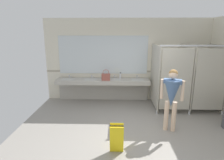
{
  "coord_description": "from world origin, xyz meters",
  "views": [
    {
      "loc": [
        -0.48,
        -4.11,
        2.38
      ],
      "look_at": [
        -0.61,
        0.85,
        1.14
      ],
      "focal_mm": 30.08,
      "sensor_mm": 36.0,
      "label": 1
    }
  ],
  "objects_px": {
    "handbag": "(106,77)",
    "wet_floor_sign": "(117,138)",
    "person_standing": "(172,93)",
    "soap_dispenser": "(120,76)"
  },
  "relations": [
    {
      "from": "handbag",
      "to": "wet_floor_sign",
      "type": "xyz_separation_m",
      "value": [
        0.38,
        -2.78,
        -0.64
      ]
    },
    {
      "from": "person_standing",
      "to": "soap_dispenser",
      "type": "relative_size",
      "value": 7.17
    },
    {
      "from": "handbag",
      "to": "wet_floor_sign",
      "type": "relative_size",
      "value": 0.63
    },
    {
      "from": "person_standing",
      "to": "wet_floor_sign",
      "type": "height_order",
      "value": "person_standing"
    },
    {
      "from": "handbag",
      "to": "person_standing",
      "type": "bearing_deg",
      "value": -47.44
    },
    {
      "from": "handbag",
      "to": "soap_dispenser",
      "type": "xyz_separation_m",
      "value": [
        0.5,
        0.32,
        -0.03
      ]
    },
    {
      "from": "soap_dispenser",
      "to": "wet_floor_sign",
      "type": "relative_size",
      "value": 0.36
    },
    {
      "from": "person_standing",
      "to": "wet_floor_sign",
      "type": "relative_size",
      "value": 2.61
    },
    {
      "from": "person_standing",
      "to": "handbag",
      "type": "distance_m",
      "value": 2.51
    },
    {
      "from": "person_standing",
      "to": "handbag",
      "type": "relative_size",
      "value": 4.14
    }
  ]
}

